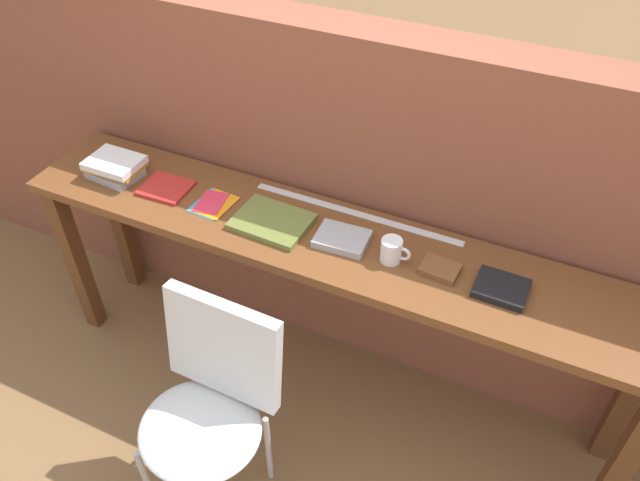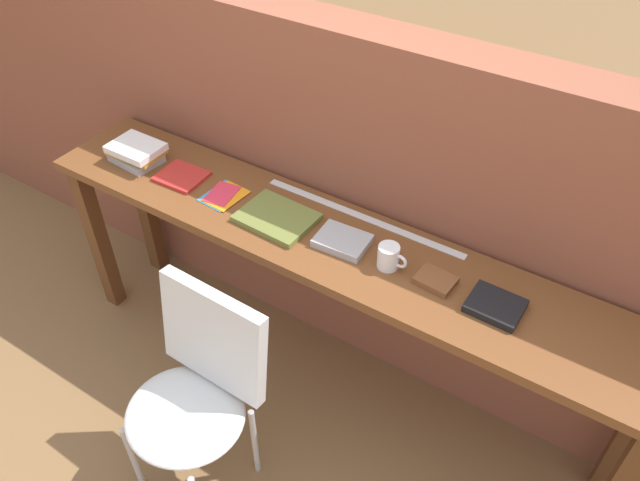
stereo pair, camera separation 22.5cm
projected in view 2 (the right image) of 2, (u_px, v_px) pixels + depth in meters
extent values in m
plane|color=brown|center=(289.00, 428.00, 2.69)|extent=(40.00, 40.00, 0.00)
cube|color=brown|center=(371.00, 211.00, 2.58)|extent=(6.00, 0.20, 1.54)
cube|color=brown|center=(327.00, 241.00, 2.31)|extent=(2.50, 0.44, 0.04)
cube|color=#5B341A|center=(98.00, 239.00, 2.98)|extent=(0.07, 0.07, 0.84)
cube|color=#5B341A|center=(146.00, 204.00, 3.18)|extent=(0.07, 0.07, 0.84)
cube|color=#5B341A|center=(632.00, 427.00, 2.22)|extent=(0.07, 0.07, 0.84)
ellipsoid|color=silver|center=(185.00, 415.00, 2.23)|extent=(0.45, 0.43, 0.08)
cube|color=silver|center=(213.00, 337.00, 2.19)|extent=(0.44, 0.12, 0.40)
cylinder|color=#B2B2B7|center=(134.00, 460.00, 2.36)|extent=(0.02, 0.02, 0.41)
cylinder|color=#B2B2B7|center=(191.00, 401.00, 2.56)|extent=(0.02, 0.02, 0.41)
cylinder|color=#B2B2B7|center=(254.00, 441.00, 2.42)|extent=(0.02, 0.02, 0.41)
cube|color=#9E9EA3|center=(136.00, 158.00, 2.66)|extent=(0.22, 0.17, 0.03)
cube|color=gold|center=(136.00, 151.00, 2.64)|extent=(0.24, 0.16, 0.02)
cube|color=white|center=(136.00, 148.00, 2.62)|extent=(0.22, 0.17, 0.03)
cube|color=red|center=(182.00, 176.00, 2.57)|extent=(0.20, 0.17, 0.01)
cube|color=#3399D8|center=(223.00, 196.00, 2.48)|extent=(0.14, 0.18, 0.00)
cube|color=orange|center=(226.00, 196.00, 2.48)|extent=(0.14, 0.17, 0.00)
cube|color=#E5334C|center=(222.00, 194.00, 2.48)|extent=(0.12, 0.16, 0.00)
cube|color=olive|center=(277.00, 218.00, 2.36)|extent=(0.29, 0.23, 0.02)
cube|color=#9E9EA3|center=(343.00, 241.00, 2.26)|extent=(0.20, 0.15, 0.03)
cylinder|color=white|center=(388.00, 257.00, 2.15)|extent=(0.08, 0.08, 0.09)
torus|color=white|center=(400.00, 261.00, 2.13)|extent=(0.06, 0.01, 0.06)
cube|color=brown|center=(435.00, 280.00, 2.11)|extent=(0.14, 0.11, 0.02)
cube|color=black|center=(495.00, 306.00, 2.02)|extent=(0.18, 0.15, 0.03)
cube|color=silver|center=(362.00, 217.00, 2.38)|extent=(0.85, 0.03, 0.00)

